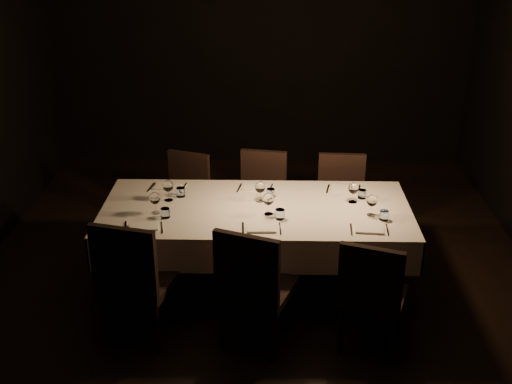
{
  "coord_description": "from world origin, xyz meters",
  "views": [
    {
      "loc": [
        0.11,
        -4.72,
        3.03
      ],
      "look_at": [
        0.0,
        0.0,
        0.9
      ],
      "focal_mm": 45.0,
      "sensor_mm": 36.0,
      "label": 1
    }
  ],
  "objects_px": {
    "chair_far_center": "(262,195)",
    "chair_far_right": "(341,198)",
    "dining_table": "(256,216)",
    "chair_near_right": "(372,292)",
    "chair_far_left": "(185,194)",
    "chair_near_center": "(253,284)",
    "chair_near_left": "(134,277)"
  },
  "relations": [
    {
      "from": "chair_near_right",
      "to": "chair_far_right",
      "type": "height_order",
      "value": "chair_near_right"
    },
    {
      "from": "chair_far_right",
      "to": "dining_table",
      "type": "bearing_deg",
      "value": -133.35
    },
    {
      "from": "chair_far_right",
      "to": "chair_far_left",
      "type": "bearing_deg",
      "value": 178.67
    },
    {
      "from": "dining_table",
      "to": "chair_far_center",
      "type": "relative_size",
      "value": 2.76
    },
    {
      "from": "chair_near_left",
      "to": "chair_far_left",
      "type": "height_order",
      "value": "chair_near_left"
    },
    {
      "from": "chair_near_right",
      "to": "chair_far_right",
      "type": "bearing_deg",
      "value": -68.33
    },
    {
      "from": "dining_table",
      "to": "chair_far_left",
      "type": "xyz_separation_m",
      "value": [
        -0.7,
        0.85,
        -0.2
      ]
    },
    {
      "from": "dining_table",
      "to": "chair_far_left",
      "type": "distance_m",
      "value": 1.12
    },
    {
      "from": "dining_table",
      "to": "chair_far_right",
      "type": "bearing_deg",
      "value": 43.89
    },
    {
      "from": "chair_near_left",
      "to": "chair_near_right",
      "type": "relative_size",
      "value": 1.1
    },
    {
      "from": "chair_near_left",
      "to": "chair_far_left",
      "type": "relative_size",
      "value": 1.16
    },
    {
      "from": "chair_near_right",
      "to": "chair_far_right",
      "type": "distance_m",
      "value": 1.6
    },
    {
      "from": "chair_near_left",
      "to": "chair_far_center",
      "type": "distance_m",
      "value": 1.81
    },
    {
      "from": "dining_table",
      "to": "chair_near_right",
      "type": "relative_size",
      "value": 2.72
    },
    {
      "from": "chair_far_center",
      "to": "chair_far_right",
      "type": "distance_m",
      "value": 0.75
    },
    {
      "from": "chair_near_left",
      "to": "chair_near_center",
      "type": "xyz_separation_m",
      "value": [
        0.87,
        -0.06,
        -0.01
      ]
    },
    {
      "from": "chair_far_center",
      "to": "chair_far_right",
      "type": "relative_size",
      "value": 1.0
    },
    {
      "from": "dining_table",
      "to": "chair_near_right",
      "type": "xyz_separation_m",
      "value": [
        0.84,
        -0.85,
        -0.17
      ]
    },
    {
      "from": "dining_table",
      "to": "chair_far_left",
      "type": "relative_size",
      "value": 2.88
    },
    {
      "from": "chair_far_left",
      "to": "chair_far_right",
      "type": "xyz_separation_m",
      "value": [
        1.48,
        -0.11,
        0.02
      ]
    },
    {
      "from": "chair_far_left",
      "to": "chair_far_center",
      "type": "bearing_deg",
      "value": 15.89
    },
    {
      "from": "chair_far_center",
      "to": "chair_far_left",
      "type": "bearing_deg",
      "value": -174.18
    },
    {
      "from": "chair_near_left",
      "to": "chair_far_center",
      "type": "relative_size",
      "value": 1.12
    },
    {
      "from": "chair_far_center",
      "to": "chair_far_right",
      "type": "bearing_deg",
      "value": 4.61
    },
    {
      "from": "chair_far_left",
      "to": "chair_far_center",
      "type": "xyz_separation_m",
      "value": [
        0.73,
        -0.04,
        0.02
      ]
    },
    {
      "from": "chair_near_left",
      "to": "chair_near_center",
      "type": "distance_m",
      "value": 0.87
    },
    {
      "from": "chair_near_left",
      "to": "chair_near_right",
      "type": "height_order",
      "value": "chair_near_left"
    },
    {
      "from": "dining_table",
      "to": "chair_near_right",
      "type": "distance_m",
      "value": 1.21
    },
    {
      "from": "dining_table",
      "to": "chair_far_center",
      "type": "distance_m",
      "value": 0.83
    },
    {
      "from": "chair_near_right",
      "to": "chair_near_center",
      "type": "bearing_deg",
      "value": 17.43
    },
    {
      "from": "dining_table",
      "to": "chair_near_right",
      "type": "bearing_deg",
      "value": -45.33
    },
    {
      "from": "chair_near_right",
      "to": "chair_far_right",
      "type": "xyz_separation_m",
      "value": [
        -0.06,
        1.6,
        -0.01
      ]
    }
  ]
}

